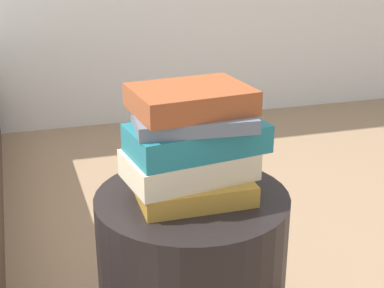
{
  "coord_description": "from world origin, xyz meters",
  "views": [
    {
      "loc": [
        -0.32,
        -1.09,
        1.04
      ],
      "look_at": [
        0.0,
        0.0,
        0.6
      ],
      "focal_mm": 51.49,
      "sensor_mm": 36.0,
      "label": 1
    }
  ],
  "objects_px": {
    "side_table": "(192,283)",
    "book_cream": "(189,165)",
    "book_ochre": "(191,187)",
    "book_rust": "(192,99)",
    "book_slate": "(194,120)",
    "book_teal": "(197,138)"
  },
  "relations": [
    {
      "from": "book_cream",
      "to": "book_rust",
      "type": "xyz_separation_m",
      "value": [
        0.01,
        0.01,
        0.15
      ]
    },
    {
      "from": "side_table",
      "to": "book_cream",
      "type": "bearing_deg",
      "value": -151.34
    },
    {
      "from": "book_ochre",
      "to": "book_cream",
      "type": "relative_size",
      "value": 0.9
    },
    {
      "from": "side_table",
      "to": "book_slate",
      "type": "distance_m",
      "value": 0.42
    },
    {
      "from": "book_slate",
      "to": "book_teal",
      "type": "bearing_deg",
      "value": 55.7
    },
    {
      "from": "book_teal",
      "to": "book_rust",
      "type": "height_order",
      "value": "book_rust"
    },
    {
      "from": "book_slate",
      "to": "book_rust",
      "type": "bearing_deg",
      "value": 90.42
    },
    {
      "from": "book_rust",
      "to": "side_table",
      "type": "bearing_deg",
      "value": -112.67
    },
    {
      "from": "book_ochre",
      "to": "book_cream",
      "type": "height_order",
      "value": "book_cream"
    },
    {
      "from": "book_ochre",
      "to": "book_cream",
      "type": "bearing_deg",
      "value": -178.58
    },
    {
      "from": "side_table",
      "to": "book_teal",
      "type": "bearing_deg",
      "value": 15.2
    },
    {
      "from": "book_cream",
      "to": "book_slate",
      "type": "bearing_deg",
      "value": -37.79
    },
    {
      "from": "book_slate",
      "to": "side_table",
      "type": "bearing_deg",
      "value": 106.09
    },
    {
      "from": "side_table",
      "to": "book_cream",
      "type": "xyz_separation_m",
      "value": [
        -0.01,
        -0.0,
        0.32
      ]
    },
    {
      "from": "book_ochre",
      "to": "book_cream",
      "type": "distance_m",
      "value": 0.05
    },
    {
      "from": "side_table",
      "to": "book_teal",
      "type": "distance_m",
      "value": 0.38
    },
    {
      "from": "book_ochre",
      "to": "book_cream",
      "type": "xyz_separation_m",
      "value": [
        -0.0,
        -0.0,
        0.05
      ]
    },
    {
      "from": "side_table",
      "to": "book_cream",
      "type": "distance_m",
      "value": 0.32
    },
    {
      "from": "side_table",
      "to": "book_rust",
      "type": "xyz_separation_m",
      "value": [
        0.0,
        0.01,
        0.46
      ]
    },
    {
      "from": "side_table",
      "to": "book_ochre",
      "type": "distance_m",
      "value": 0.26
    },
    {
      "from": "book_ochre",
      "to": "book_rust",
      "type": "bearing_deg",
      "value": 68.52
    },
    {
      "from": "side_table",
      "to": "book_cream",
      "type": "height_order",
      "value": "book_cream"
    }
  ]
}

